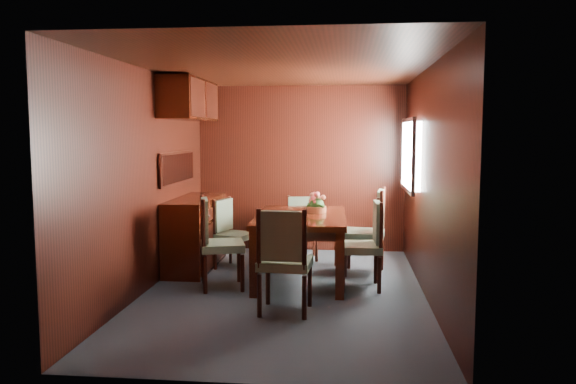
# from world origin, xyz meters

# --- Properties ---
(ground) EXTENTS (4.50, 4.50, 0.00)m
(ground) POSITION_xyz_m (0.00, 0.00, 0.00)
(ground) COLOR #333E46
(ground) RESTS_ON ground
(room_shell) EXTENTS (3.06, 4.52, 2.41)m
(room_shell) POSITION_xyz_m (-0.10, 0.33, 1.63)
(room_shell) COLOR black
(room_shell) RESTS_ON ground
(sideboard) EXTENTS (0.48, 1.40, 0.90)m
(sideboard) POSITION_xyz_m (-1.25, 1.00, 0.45)
(sideboard) COLOR #340F06
(sideboard) RESTS_ON ground
(dining_table) EXTENTS (1.07, 1.67, 0.77)m
(dining_table) POSITION_xyz_m (0.14, 0.55, 0.66)
(dining_table) COLOR #340F06
(dining_table) RESTS_ON ground
(chair_left_near) EXTENTS (0.58, 0.59, 1.02)m
(chair_left_near) POSITION_xyz_m (-0.78, 0.09, 0.57)
(chair_left_near) COLOR black
(chair_left_near) RESTS_ON ground
(chair_left_far) EXTENTS (0.52, 0.53, 0.89)m
(chair_left_far) POSITION_xyz_m (-0.82, 1.06, 0.49)
(chair_left_far) COLOR black
(chair_left_far) RESTS_ON ground
(chair_right_near) EXTENTS (0.47, 0.49, 0.99)m
(chair_right_near) POSITION_xyz_m (0.90, 0.26, 0.55)
(chair_right_near) COLOR black
(chair_right_near) RESTS_ON ground
(chair_right_far) EXTENTS (0.53, 0.55, 1.05)m
(chair_right_far) POSITION_xyz_m (0.96, 0.91, 0.58)
(chair_right_far) COLOR black
(chair_right_far) RESTS_ON ground
(chair_head) EXTENTS (0.51, 0.50, 1.03)m
(chair_head) POSITION_xyz_m (0.08, -0.74, 0.57)
(chair_head) COLOR black
(chair_head) RESTS_ON ground
(chair_foot) EXTENTS (0.46, 0.45, 0.86)m
(chair_foot) POSITION_xyz_m (0.06, 1.70, 0.48)
(chair_foot) COLOR black
(chair_foot) RESTS_ON ground
(flower_centerpiece) EXTENTS (0.25, 0.25, 0.25)m
(flower_centerpiece) POSITION_xyz_m (0.31, 0.76, 0.89)
(flower_centerpiece) COLOR #B26036
(flower_centerpiece) RESTS_ON dining_table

